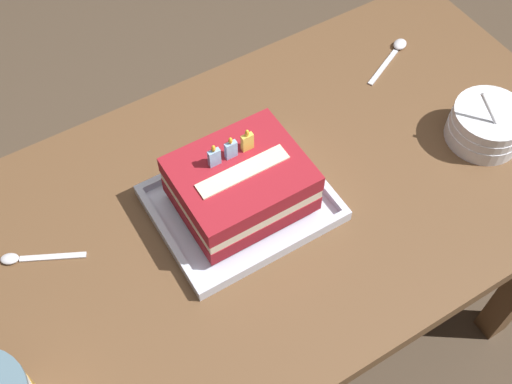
# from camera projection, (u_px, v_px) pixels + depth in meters

# --- Properties ---
(ground_plane) EXTENTS (8.00, 8.00, 0.00)m
(ground_plane) POSITION_uv_depth(u_px,v_px,m) (265.00, 347.00, 1.68)
(ground_plane) COLOR #4C3D2D
(dining_table) EXTENTS (1.24, 0.65, 0.72)m
(dining_table) POSITION_uv_depth(u_px,v_px,m) (269.00, 229.00, 1.18)
(dining_table) COLOR brown
(dining_table) RESTS_ON ground_plane
(foil_tray) EXTENTS (0.29, 0.24, 0.02)m
(foil_tray) POSITION_uv_depth(u_px,v_px,m) (241.00, 204.00, 1.07)
(foil_tray) COLOR silver
(foil_tray) RESTS_ON dining_table
(birthday_cake) EXTENTS (0.21, 0.17, 0.13)m
(birthday_cake) POSITION_uv_depth(u_px,v_px,m) (241.00, 184.00, 1.02)
(birthday_cake) COLOR maroon
(birthday_cake) RESTS_ON foil_tray
(bowl_stack) EXTENTS (0.14, 0.14, 0.12)m
(bowl_stack) POSITION_uv_depth(u_px,v_px,m) (486.00, 125.00, 1.13)
(bowl_stack) COLOR white
(bowl_stack) RESTS_ON dining_table
(serving_spoon_near_tray) EXTENTS (0.14, 0.08, 0.01)m
(serving_spoon_near_tray) POSITION_uv_depth(u_px,v_px,m) (396.00, 50.00, 1.29)
(serving_spoon_near_tray) COLOR silver
(serving_spoon_near_tray) RESTS_ON dining_table
(serving_spoon_by_bowls) EXTENTS (0.13, 0.08, 0.01)m
(serving_spoon_by_bowls) POSITION_uv_depth(u_px,v_px,m) (24.00, 258.00, 1.01)
(serving_spoon_by_bowls) COLOR silver
(serving_spoon_by_bowls) RESTS_ON dining_table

